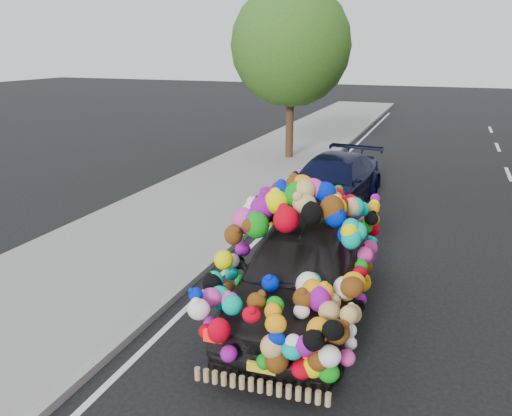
{
  "coord_description": "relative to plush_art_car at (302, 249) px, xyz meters",
  "views": [
    {
      "loc": [
        1.57,
        -7.84,
        3.96
      ],
      "look_at": [
        -1.51,
        0.16,
        1.2
      ],
      "focal_mm": 35.0,
      "sensor_mm": 36.0,
      "label": 1
    }
  ],
  "objects": [
    {
      "name": "sidewalk",
      "position": [
        -4.03,
        1.11,
        -1.02
      ],
      "size": [
        4.0,
        60.0,
        0.12
      ],
      "primitive_type": "cube",
      "color": "gray",
      "rests_on": "ground"
    },
    {
      "name": "ground",
      "position": [
        0.27,
        1.11,
        -1.08
      ],
      "size": [
        100.0,
        100.0,
        0.0
      ],
      "primitive_type": "plane",
      "color": "black",
      "rests_on": "ground"
    },
    {
      "name": "navy_sedan",
      "position": [
        -0.81,
        5.61,
        -0.43
      ],
      "size": [
        2.27,
        4.64,
        1.3
      ],
      "primitive_type": "imported",
      "rotation": [
        0.0,
        0.0,
        -0.1
      ],
      "color": "black",
      "rests_on": "ground"
    },
    {
      "name": "kerb",
      "position": [
        -2.08,
        1.11,
        -1.02
      ],
      "size": [
        0.15,
        60.0,
        0.13
      ],
      "primitive_type": "cube",
      "color": "gray",
      "rests_on": "ground"
    },
    {
      "name": "tree_near_sidewalk",
      "position": [
        -3.53,
        10.61,
        2.94
      ],
      "size": [
        4.2,
        4.2,
        6.13
      ],
      "color": "#332114",
      "rests_on": "ground"
    },
    {
      "name": "plush_art_car",
      "position": [
        0.0,
        0.0,
        0.0
      ],
      "size": [
        2.41,
        4.65,
        2.12
      ],
      "rotation": [
        0.0,
        0.0,
        0.07
      ],
      "color": "black",
      "rests_on": "ground"
    }
  ]
}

